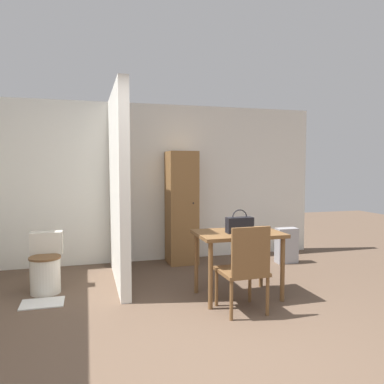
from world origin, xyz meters
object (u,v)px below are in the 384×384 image
at_px(dining_table, 238,241).
at_px(space_heater, 287,245).
at_px(wooden_chair, 245,267).
at_px(toilet, 46,266).
at_px(wooden_cabinet, 181,207).
at_px(handbag, 240,225).

bearing_deg(dining_table, space_heater, 42.44).
distance_m(wooden_chair, toilet, 2.43).
bearing_deg(space_heater, wooden_cabinet, 163.46).
xyz_separation_m(handbag, wooden_cabinet, (-0.24, 1.74, 0.02)).
height_order(wooden_chair, wooden_cabinet, wooden_cabinet).
height_order(dining_table, toilet, dining_table).
bearing_deg(toilet, dining_table, -20.63).
bearing_deg(wooden_chair, handbag, 72.42).
bearing_deg(handbag, toilet, 158.22).
bearing_deg(handbag, wooden_chair, -105.68).
xyz_separation_m(dining_table, handbag, (-0.01, -0.05, 0.20)).
relative_size(toilet, space_heater, 1.27).
bearing_deg(wooden_chair, dining_table, 73.33).
xyz_separation_m(wooden_chair, space_heater, (1.46, 1.70, -0.22)).
bearing_deg(handbag, dining_table, 83.66).
distance_m(dining_table, handbag, 0.20).
relative_size(wooden_chair, toilet, 1.32).
bearing_deg(dining_table, wooden_chair, -104.77).
height_order(dining_table, wooden_chair, wooden_chair).
bearing_deg(space_heater, handbag, -136.58).
bearing_deg(space_heater, dining_table, -137.56).
height_order(dining_table, handbag, handbag).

